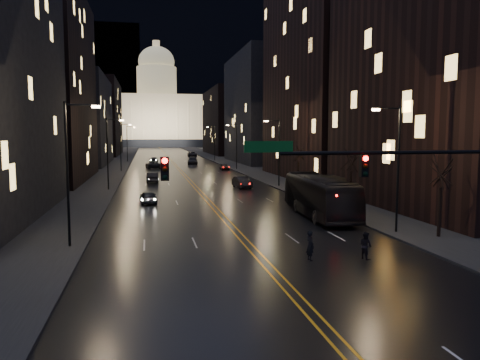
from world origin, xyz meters
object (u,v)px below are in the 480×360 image
bus (319,196)px  traffic_signal (411,176)px  oncoming_car_b (153,177)px  receding_car_a (242,182)px  pedestrian_b (366,245)px  oncoming_car_a (148,197)px  pedestrian_a (310,246)px

bus → traffic_signal: bearing=-94.2°
oncoming_car_b → receding_car_a: oncoming_car_b is taller
traffic_signal → pedestrian_b: traffic_signal is taller
oncoming_car_b → pedestrian_b: pedestrian_b is taller
bus → pedestrian_b: bus is taller
oncoming_car_a → receding_car_a: 16.64m
oncoming_car_b → receding_car_a: 14.55m
oncoming_car_a → pedestrian_b: bearing=111.5°
oncoming_car_b → receding_car_a: (11.32, -9.14, -0.01)m
traffic_signal → receding_car_a: (-0.03, 39.57, -4.36)m
traffic_signal → receding_car_a: 39.81m
traffic_signal → pedestrian_b: 6.02m
receding_car_a → pedestrian_b: (-0.09, -35.38, 0.04)m
pedestrian_a → pedestrian_b: pedestrian_a is taller
bus → pedestrian_a: 14.45m
bus → pedestrian_b: 13.81m
oncoming_car_b → traffic_signal: bearing=106.1°
bus → receding_car_a: size_ratio=2.83×
oncoming_car_b → pedestrian_b: 45.91m
oncoming_car_a → pedestrian_a: bearing=105.3°
oncoming_car_b → pedestrian_a: pedestrian_a is taller
pedestrian_b → pedestrian_a: bearing=67.0°
traffic_signal → pedestrian_a: traffic_signal is taller
traffic_signal → receding_car_a: bearing=90.0°
traffic_signal → pedestrian_b: size_ratio=10.99×
bus → oncoming_car_a: (-14.36, 10.33, -1.11)m
oncoming_car_b → receding_car_a: bearing=144.1°
oncoming_car_b → oncoming_car_a: bearing=91.0°
oncoming_car_a → pedestrian_b: pedestrian_b is taller
oncoming_car_a → oncoming_car_b: bearing=-97.1°
oncoming_car_b → pedestrian_a: 44.96m
bus → oncoming_car_a: bearing=147.4°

